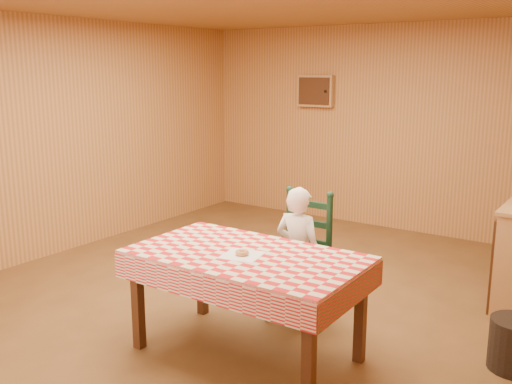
% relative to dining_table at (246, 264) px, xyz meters
% --- Properties ---
extents(ground, '(6.00, 6.00, 0.00)m').
position_rel_dining_table_xyz_m(ground, '(-0.63, 0.84, -0.69)').
color(ground, brown).
rests_on(ground, ground).
extents(cabin_walls, '(5.10, 6.05, 2.65)m').
position_rel_dining_table_xyz_m(cabin_walls, '(-0.63, 1.37, 1.14)').
color(cabin_walls, '#BC8043').
rests_on(cabin_walls, ground).
extents(dining_table, '(1.66, 0.96, 0.77)m').
position_rel_dining_table_xyz_m(dining_table, '(0.00, 0.00, 0.00)').
color(dining_table, '#452412').
rests_on(dining_table, ground).
extents(ladder_chair, '(0.44, 0.40, 1.08)m').
position_rel_dining_table_xyz_m(ladder_chair, '(0.00, 0.79, -0.18)').
color(ladder_chair, black).
rests_on(ladder_chair, ground).
extents(seated_child, '(0.41, 0.27, 1.12)m').
position_rel_dining_table_xyz_m(seated_child, '(-0.00, 0.73, -0.13)').
color(seated_child, white).
rests_on(seated_child, ground).
extents(napkin, '(0.30, 0.30, 0.00)m').
position_rel_dining_table_xyz_m(napkin, '(-0.00, -0.05, 0.08)').
color(napkin, white).
rests_on(napkin, dining_table).
extents(donut, '(0.12, 0.12, 0.03)m').
position_rel_dining_table_xyz_m(donut, '(-0.00, -0.05, 0.10)').
color(donut, '#CE844A').
rests_on(donut, napkin).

